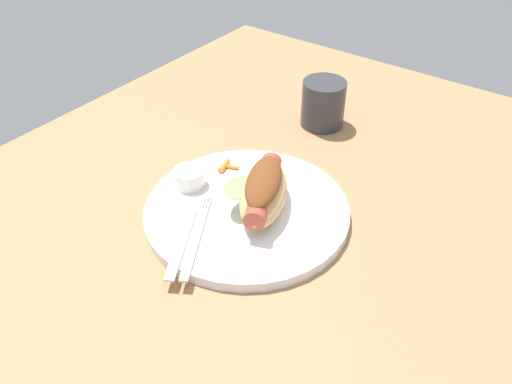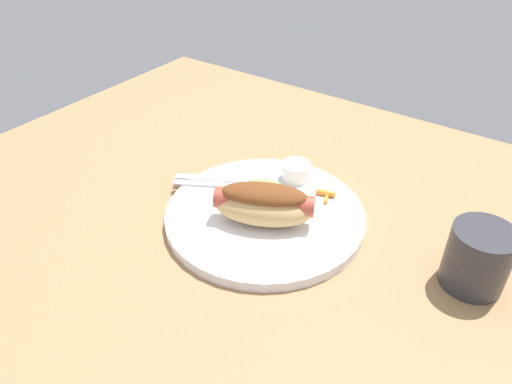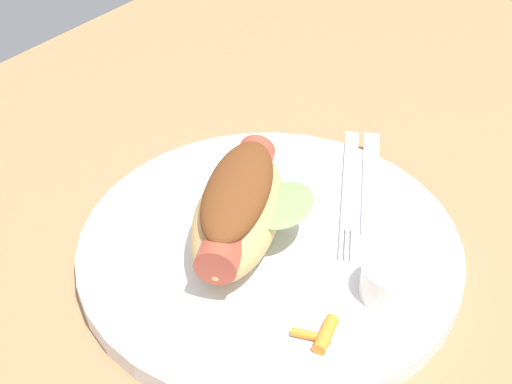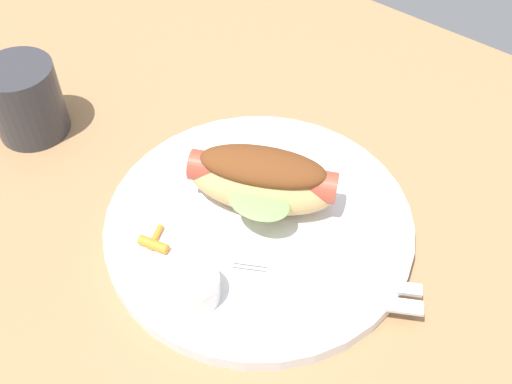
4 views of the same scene
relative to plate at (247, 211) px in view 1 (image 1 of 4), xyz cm
name	(u,v)px [view 1 (image 1 of 4)]	position (x,y,z in cm)	size (l,w,h in cm)	color
ground_plane	(244,211)	(-1.25, -1.57, -1.70)	(120.00, 90.00, 1.80)	#9E754C
plate	(247,211)	(0.00, 0.00, 0.00)	(30.33, 30.33, 1.60)	white
hot_dog	(262,191)	(-0.97, 2.07, 4.07)	(15.91, 12.09, 6.26)	tan
sauce_ramekin	(189,177)	(0.85, -10.44, 2.19)	(4.83, 4.83, 2.78)	white
fork	(196,237)	(9.38, -1.62, 1.00)	(15.52, 9.53, 0.40)	silver
knife	(182,242)	(11.36, -2.56, 0.98)	(14.16, 1.40, 0.36)	silver
carrot_garnish	(226,166)	(-5.80, -8.65, 1.24)	(3.13, 3.05, 0.97)	orange
drinking_cup	(323,103)	(-29.42, -4.51, 3.52)	(8.00, 8.00, 8.65)	#333338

